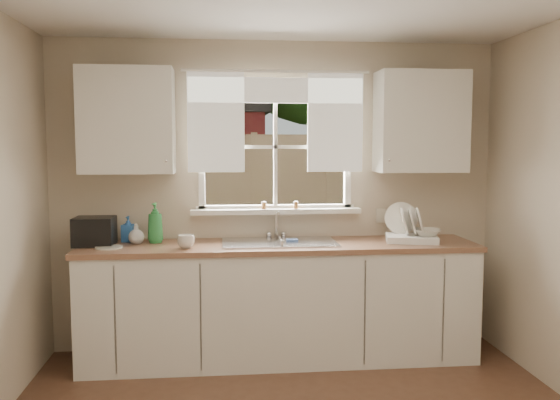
{
  "coord_description": "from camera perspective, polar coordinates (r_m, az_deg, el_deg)",
  "views": [
    {
      "loc": [
        -0.46,
        -2.8,
        1.67
      ],
      "look_at": [
        0.0,
        1.65,
        1.25
      ],
      "focal_mm": 38.0,
      "sensor_mm": 36.0,
      "label": 1
    }
  ],
  "objects": [
    {
      "name": "base_cabinets",
      "position": [
        4.67,
        -0.04,
        -9.96
      ],
      "size": [
        3.0,
        0.62,
        0.87
      ],
      "primitive_type": "cube",
      "color": "white",
      "rests_on": "ground"
    },
    {
      "name": "sink",
      "position": [
        4.61,
        -0.08,
        -5.03
      ],
      "size": [
        0.88,
        0.52,
        0.4
      ],
      "color": "#B7B7BC",
      "rests_on": "countertop"
    },
    {
      "name": "cup",
      "position": [
        4.41,
        -9.03,
        -3.97
      ],
      "size": [
        0.15,
        0.15,
        0.1
      ],
      "primitive_type": "imported",
      "rotation": [
        0.0,
        0.0,
        -0.22
      ],
      "color": "silver",
      "rests_on": "countertop"
    },
    {
      "name": "black_appliance",
      "position": [
        4.69,
        -17.42,
        -2.89
      ],
      "size": [
        0.3,
        0.26,
        0.22
      ],
      "primitive_type": "cube",
      "rotation": [
        0.0,
        0.0,
        -0.01
      ],
      "color": "black",
      "rests_on": "countertop"
    },
    {
      "name": "bowl",
      "position": [
        4.76,
        13.93,
        -3.03
      ],
      "size": [
        0.26,
        0.26,
        0.05
      ],
      "primitive_type": "imported",
      "rotation": [
        0.0,
        0.0,
        -0.24
      ],
      "color": "silver",
      "rests_on": "dish_rack"
    },
    {
      "name": "upper_cabinet_left",
      "position": [
        4.68,
        -14.48,
        7.39
      ],
      "size": [
        0.7,
        0.33,
        0.8
      ],
      "primitive_type": "cube",
      "color": "white",
      "rests_on": "room_walls"
    },
    {
      "name": "curtains",
      "position": [
        4.78,
        -0.37,
        8.52
      ],
      "size": [
        1.5,
        0.03,
        0.81
      ],
      "color": "white",
      "rests_on": "room_walls"
    },
    {
      "name": "saucer",
      "position": [
        4.55,
        -16.15,
        -4.39
      ],
      "size": [
        0.2,
        0.2,
        0.01
      ],
      "primitive_type": "cylinder",
      "color": "silver",
      "rests_on": "countertop"
    },
    {
      "name": "upper_cabinet_right",
      "position": [
        4.9,
        13.39,
        7.32
      ],
      "size": [
        0.7,
        0.33,
        0.8
      ],
      "primitive_type": "cube",
      "color": "white",
      "rests_on": "room_walls"
    },
    {
      "name": "backyard",
      "position": [
        11.41,
        -0.58,
        14.42
      ],
      "size": [
        20.0,
        10.0,
        6.13
      ],
      "color": "#335421",
      "rests_on": "ground"
    },
    {
      "name": "window",
      "position": [
        4.83,
        -0.42,
        3.18
      ],
      "size": [
        1.38,
        0.16,
        1.06
      ],
      "color": "white",
      "rests_on": "room_walls"
    },
    {
      "name": "soap_bottle_b",
      "position": [
        4.79,
        -14.39,
        -2.72
      ],
      "size": [
        0.11,
        0.11,
        0.2
      ],
      "primitive_type": "imported",
      "rotation": [
        0.0,
        0.0,
        -0.19
      ],
      "color": "#3777CF",
      "rests_on": "countertop"
    },
    {
      "name": "room_walls",
      "position": [
        2.81,
        3.56,
        -3.54
      ],
      "size": [
        3.62,
        4.02,
        2.5
      ],
      "color": "beige",
      "rests_on": "ground"
    },
    {
      "name": "dish_rack",
      "position": [
        4.77,
        12.47,
        -3.06
      ],
      "size": [
        0.45,
        0.38,
        0.3
      ],
      "color": "white",
      "rests_on": "countertop"
    },
    {
      "name": "wall_outlet",
      "position": [
        5.01,
        9.68,
        -1.48
      ],
      "size": [
        0.08,
        0.01,
        0.12
      ],
      "primitive_type": "cube",
      "color": "beige",
      "rests_on": "room_walls"
    },
    {
      "name": "countertop",
      "position": [
        4.57,
        -0.04,
        -4.46
      ],
      "size": [
        3.04,
        0.65,
        0.04
      ],
      "primitive_type": "cube",
      "color": "#8A5F45",
      "rests_on": "base_cabinets"
    },
    {
      "name": "soap_bottle_c",
      "position": [
        4.68,
        -13.67,
        -3.18
      ],
      "size": [
        0.15,
        0.15,
        0.15
      ],
      "primitive_type": "imported",
      "rotation": [
        0.0,
        0.0,
        -0.25
      ],
      "color": "#BFB39D",
      "rests_on": "countertop"
    },
    {
      "name": "sill_jars",
      "position": [
        4.79,
        0.0,
        -0.5
      ],
      "size": [
        0.3,
        0.04,
        0.06
      ],
      "color": "brown",
      "rests_on": "window"
    },
    {
      "name": "soap_bottle_a",
      "position": [
        4.69,
        -11.92,
        -2.15
      ],
      "size": [
        0.15,
        0.15,
        0.31
      ],
      "primitive_type": "imported",
      "rotation": [
        0.0,
        0.0,
        -0.25
      ],
      "color": "#2D8B41",
      "rests_on": "countertop"
    }
  ]
}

